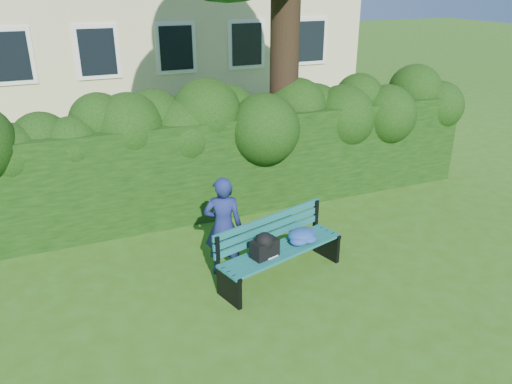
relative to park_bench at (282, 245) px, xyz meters
name	(u,v)px	position (x,y,z in m)	size (l,w,h in m)	color
ground	(271,263)	(-0.01, 0.36, -0.50)	(80.00, 80.00, 0.00)	#375B12
hedge	(222,163)	(-0.01, 2.56, 0.40)	(10.00, 1.00, 1.80)	black
park_bench	(282,245)	(0.00, 0.00, 0.00)	(2.04, 1.07, 0.89)	#115156
man_reading	(223,226)	(-0.75, 0.41, 0.25)	(0.55, 0.36, 1.51)	navy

